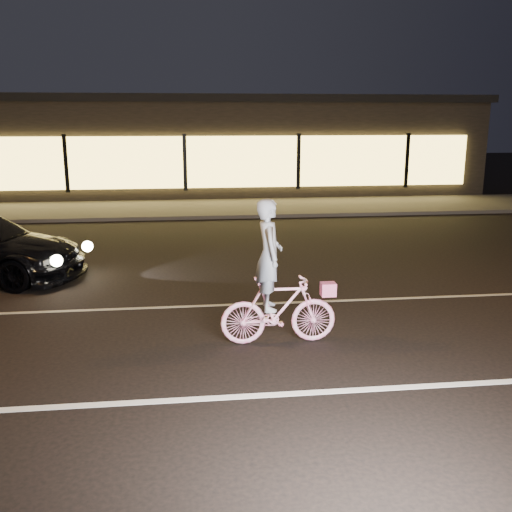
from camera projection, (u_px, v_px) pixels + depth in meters
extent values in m
plane|color=black|center=(186.00, 351.00, 8.28)|extent=(90.00, 90.00, 0.00)
cube|color=silver|center=(186.00, 400.00, 6.83)|extent=(60.00, 0.12, 0.01)
cube|color=gray|center=(186.00, 306.00, 10.21)|extent=(60.00, 0.10, 0.01)
cube|color=#383533|center=(186.00, 209.00, 20.81)|extent=(30.00, 4.00, 0.12)
cube|color=black|center=(185.00, 147.00, 26.14)|extent=(25.00, 8.00, 4.00)
cube|color=black|center=(184.00, 101.00, 25.66)|extent=(25.40, 8.40, 0.30)
cube|color=#FFD359|center=(185.00, 162.00, 22.28)|extent=(23.00, 0.15, 2.00)
cube|color=black|center=(66.00, 164.00, 21.68)|extent=(0.15, 0.08, 2.20)
cube|color=black|center=(185.00, 162.00, 22.20)|extent=(0.15, 0.08, 2.20)
cube|color=black|center=(298.00, 161.00, 22.72)|extent=(0.15, 0.08, 2.20)
cube|color=black|center=(407.00, 160.00, 23.24)|extent=(0.15, 0.08, 2.20)
imported|color=#FF3B8E|center=(279.00, 310.00, 8.45)|extent=(1.73, 0.49, 1.04)
imported|color=silver|center=(269.00, 255.00, 8.24)|extent=(0.39, 0.60, 1.64)
cube|color=#E03879|center=(328.00, 289.00, 8.47)|extent=(0.22, 0.18, 0.20)
sphere|color=#FFF2BF|center=(87.00, 246.00, 12.11)|extent=(0.23, 0.23, 0.23)
sphere|color=#FFF2BF|center=(56.00, 261.00, 10.90)|extent=(0.23, 0.23, 0.23)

